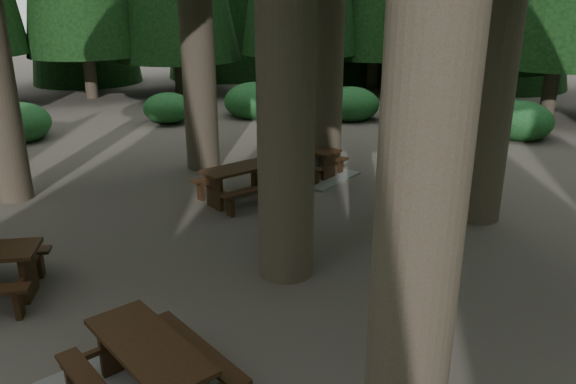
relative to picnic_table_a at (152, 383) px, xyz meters
The scene contains 5 objects.
ground 3.35m from the picnic_table_a, 115.21° to the left, with size 80.00×80.00×0.00m, color #4A443C.
picnic_table_a is the anchor object (origin of this frame).
picnic_table_b 6.18m from the picnic_table_a, 121.61° to the left, with size 1.80×2.03×0.75m.
picnic_table_c 8.12m from the picnic_table_a, 112.97° to the left, with size 2.03×1.68×0.69m.
shrub_ring 3.84m from the picnic_table_a, 100.78° to the left, with size 23.86×24.64×1.49m.
Camera 1 is at (5.46, -6.10, 4.11)m, focal length 35.00 mm.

